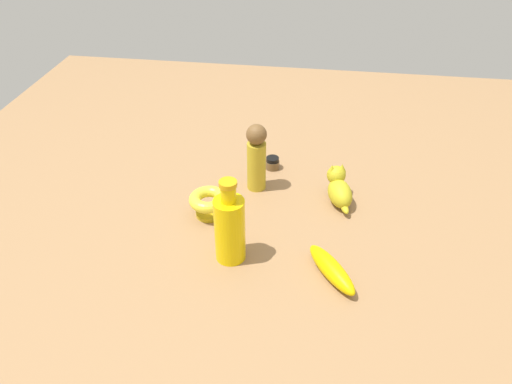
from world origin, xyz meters
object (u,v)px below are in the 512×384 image
Objects in this scene: bottle_tall at (230,227)px; cat_figurine at (339,188)px; banana at (332,269)px; bowl at (209,201)px; nail_polish_jar at (272,163)px; person_figure_adult at (256,157)px.

bottle_tall reaches higher than cat_figurine.
banana is 0.37m from bowl.
nail_polish_jar is at bearing 168.58° from banana.
bottle_tall is at bearing -133.85° from cat_figurine.
nail_polish_jar is (-0.18, 0.43, -0.00)m from banana.
bottle_tall reaches higher than person_figure_adult.
cat_figurine is 0.70× the size of person_figure_adult.
bottle_tall is at bearing -132.31° from banana.
bottle_tall is at bearing -97.58° from nail_polish_jar.
cat_figurine reaches higher than nail_polish_jar.
cat_figurine is (0.25, 0.26, -0.05)m from bottle_tall.
banana is (0.24, -0.03, -0.07)m from bottle_tall.
person_figure_adult is 1.96× the size of bowl.
banana is at bearing -92.39° from cat_figurine.
cat_figurine is 0.24m from person_figure_adult.
person_figure_adult is at bearing 172.02° from cat_figurine.
nail_polish_jar is at bearing 145.03° from cat_figurine.
cat_figurine is at bearing 18.33° from bowl.
bowl is (-0.10, -0.14, -0.06)m from person_figure_adult.
person_figure_adult is at bearing 53.78° from bowl.
bowl is 2.46× the size of nail_polish_jar.
nail_polish_jar is (0.14, 0.25, -0.03)m from bowl.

